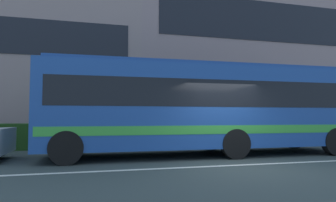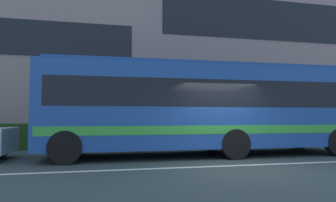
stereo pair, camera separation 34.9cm
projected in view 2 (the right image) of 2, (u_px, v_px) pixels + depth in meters
The scene contains 5 objects.
ground_plane at pixel (236, 166), 8.09m from camera, with size 160.00×160.00×0.00m, color #36403E.
lane_centre_line at pixel (236, 165), 8.09m from camera, with size 60.00×0.16×0.01m, color silver.
hedge_row_far at pixel (104, 135), 13.06m from camera, with size 21.16×1.10×1.11m, color #234B19.
apartment_block_right at pixel (283, 58), 24.82m from camera, with size 25.98×11.60×13.23m.
transit_bus at pixel (204, 106), 10.37m from camera, with size 11.36×2.69×3.29m.
Camera 2 is at (-3.59, -7.61, 1.41)m, focal length 30.10 mm.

